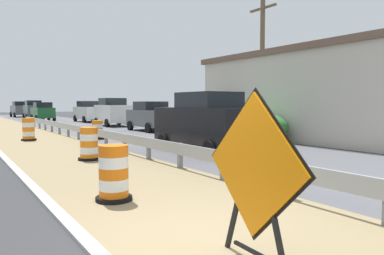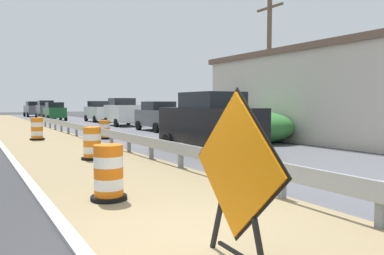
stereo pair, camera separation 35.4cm
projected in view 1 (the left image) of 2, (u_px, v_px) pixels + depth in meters
The scene contains 19 objects.
ground_plane at pixel (207, 245), 4.81m from camera, with size 160.00×160.00×0.00m, color #333335.
median_dirt_strip at pixel (255, 232), 5.26m from camera, with size 4.07×120.00×0.01m, color #8E7A56.
guardrail_median at pixel (249, 164), 8.00m from camera, with size 0.18×56.04×0.71m.
warning_sign_diamond at pixel (254, 171), 4.20m from camera, with size 0.12×1.75×2.02m.
traffic_barrel_nearest at pixel (114, 176), 6.96m from camera, with size 0.69×0.69×1.05m.
traffic_barrel_close at pixel (89, 145), 11.96m from camera, with size 0.71×0.71×1.06m.
traffic_barrel_mid at pixel (97, 131), 19.00m from camera, with size 0.68×0.68×0.96m.
traffic_barrel_far at pixel (29, 130), 18.27m from camera, with size 0.71×0.71×1.11m.
car_lead_near_lane at pixel (43, 112), 39.02m from camera, with size 1.98×4.04×1.94m.
car_trailing_near_lane at pixel (113, 112), 30.06m from camera, with size 2.24×4.08×2.25m.
car_lead_far_lane at pixel (21, 109), 49.80m from camera, with size 2.29×4.09×2.09m.
car_mid_far_lane at pixel (201, 120), 19.49m from camera, with size 2.21×4.32×1.92m.
car_trailing_far_lane at pixel (33, 110), 44.04m from camera, with size 2.09×4.56×2.17m.
car_distant_a at pixel (151, 116), 24.53m from camera, with size 2.07×4.22×1.95m.
car_distant_b at pixel (206, 123), 13.59m from camera, with size 2.07×4.59×2.23m.
car_distant_c at pixel (88, 111), 36.51m from camera, with size 2.04×4.48×2.05m.
roadside_shop_near at pixel (326, 95), 19.79m from camera, with size 7.89×12.21×4.47m.
utility_pole_near at pixel (262, 66), 18.84m from camera, with size 0.24×1.80×7.11m.
bush_roadside at pixel (255, 127), 17.42m from camera, with size 3.07×3.07×1.44m, color #337533.
Camera 1 is at (-2.72, -3.84, 1.83)m, focal length 34.75 mm.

